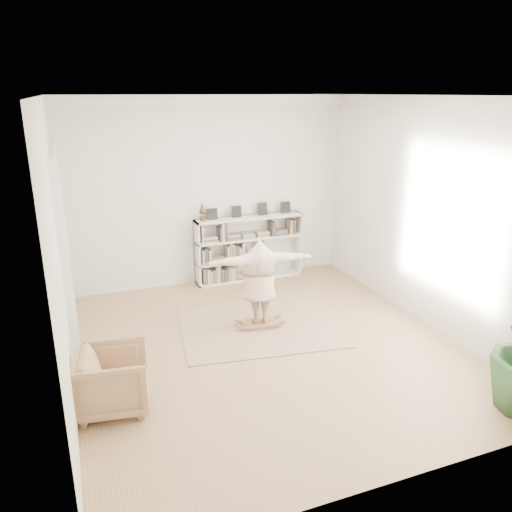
{
  "coord_description": "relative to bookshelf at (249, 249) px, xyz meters",
  "views": [
    {
      "loc": [
        -2.56,
        -6.21,
        3.64
      ],
      "look_at": [
        -0.03,
        0.4,
        1.31
      ],
      "focal_mm": 35.0,
      "sensor_mm": 36.0,
      "label": 1
    }
  ],
  "objects": [
    {
      "name": "floor",
      "position": [
        -0.74,
        -2.82,
        -0.64
      ],
      "size": [
        6.0,
        6.0,
        0.0
      ],
      "primitive_type": "plane",
      "color": "#9C7750",
      "rests_on": "ground"
    },
    {
      "name": "doors",
      "position": [
        -3.45,
        -1.52,
        0.76
      ],
      "size": [
        0.09,
        1.78,
        2.92
      ],
      "color": "white",
      "rests_on": "floor"
    },
    {
      "name": "person",
      "position": [
        -0.63,
        -2.18,
        0.2
      ],
      "size": [
        1.76,
        0.7,
        1.39
      ],
      "primitive_type": "imported",
      "rotation": [
        0.0,
        0.0,
        3.0
      ],
      "color": "beige",
      "rests_on": "rocker_board"
    },
    {
      "name": "room_shell",
      "position": [
        -0.74,
        0.12,
        2.87
      ],
      "size": [
        6.0,
        6.0,
        6.0
      ],
      "color": "silver",
      "rests_on": "floor"
    },
    {
      "name": "bookshelf",
      "position": [
        0.0,
        0.0,
        0.0
      ],
      "size": [
        2.2,
        0.35,
        1.64
      ],
      "color": "silver",
      "rests_on": "floor"
    },
    {
      "name": "rocker_board",
      "position": [
        -0.63,
        -2.18,
        -0.56
      ],
      "size": [
        0.58,
        0.4,
        0.11
      ],
      "rotation": [
        0.0,
        0.0,
        -0.14
      ],
      "color": "#9A6A3D",
      "rests_on": "rug"
    },
    {
      "name": "armchair",
      "position": [
        -3.04,
        -3.57,
        -0.26
      ],
      "size": [
        0.94,
        0.92,
        0.76
      ],
      "primitive_type": "imported",
      "rotation": [
        0.0,
        0.0,
        1.43
      ],
      "color": "tan",
      "rests_on": "floor"
    },
    {
      "name": "rug",
      "position": [
        -0.63,
        -2.18,
        -0.63
      ],
      "size": [
        2.75,
        2.33,
        0.02
      ],
      "primitive_type": "cube",
      "rotation": [
        0.0,
        0.0,
        -0.14
      ],
      "color": "tan",
      "rests_on": "floor"
    }
  ]
}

